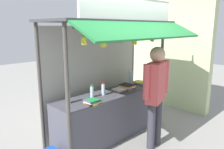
% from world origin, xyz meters
% --- Properties ---
extents(ground_plane, '(20.00, 20.00, 0.00)m').
position_xyz_m(ground_plane, '(0.00, 0.00, 0.00)').
color(ground_plane, gray).
extents(stall_counter, '(2.34, 0.60, 0.86)m').
position_xyz_m(stall_counter, '(0.00, 0.00, 0.43)').
color(stall_counter, '#4C4C56').
rests_on(stall_counter, ground).
extents(stall_structure, '(2.54, 1.53, 2.53)m').
position_xyz_m(stall_structure, '(0.00, 0.13, 1.53)').
color(stall_structure, '#4C4742').
rests_on(stall_structure, ground).
extents(water_bottle_center, '(0.06, 0.06, 0.23)m').
position_xyz_m(water_bottle_center, '(-0.20, 0.02, 0.97)').
color(water_bottle_center, silver).
rests_on(water_bottle_center, stall_counter).
extents(water_bottle_left, '(0.06, 0.06, 0.22)m').
position_xyz_m(water_bottle_left, '(-0.44, 0.06, 0.97)').
color(water_bottle_left, silver).
rests_on(water_bottle_left, stall_counter).
extents(water_bottle_back_left, '(0.07, 0.07, 0.25)m').
position_xyz_m(water_bottle_back_left, '(-0.90, 0.09, 0.98)').
color(water_bottle_back_left, silver).
rests_on(water_bottle_back_left, stall_counter).
extents(water_bottle_front_right, '(0.08, 0.08, 0.30)m').
position_xyz_m(water_bottle_front_right, '(0.75, 0.19, 1.01)').
color(water_bottle_front_right, silver).
rests_on(water_bottle_front_right, stall_counter).
extents(magazine_stack_mid_left, '(0.23, 0.29, 0.05)m').
position_xyz_m(magazine_stack_mid_left, '(0.90, 0.00, 0.89)').
color(magazine_stack_mid_left, blue).
rests_on(magazine_stack_mid_left, stall_counter).
extents(magazine_stack_back_right, '(0.21, 0.25, 0.05)m').
position_xyz_m(magazine_stack_back_right, '(0.15, -0.04, 0.89)').
color(magazine_stack_back_right, blue).
rests_on(magazine_stack_back_right, stall_counter).
extents(magazine_stack_rear_center, '(0.26, 0.30, 0.09)m').
position_xyz_m(magazine_stack_rear_center, '(0.41, -0.01, 0.91)').
color(magazine_stack_rear_center, white).
rests_on(magazine_stack_rear_center, stall_counter).
extents(magazine_stack_far_right, '(0.22, 0.27, 0.07)m').
position_xyz_m(magazine_stack_far_right, '(-0.66, -0.22, 0.90)').
color(magazine_stack_far_right, green).
rests_on(magazine_stack_far_right, stall_counter).
extents(banana_bunch_inner_right, '(0.10, 0.10, 0.23)m').
position_xyz_m(banana_bunch_inner_right, '(-0.93, -0.40, 1.89)').
color(banana_bunch_inner_right, '#332D23').
extents(banana_bunch_inner_left, '(0.11, 0.11, 0.28)m').
position_xyz_m(banana_bunch_inner_left, '(-0.58, -0.40, 1.86)').
color(banana_bunch_inner_left, '#332D23').
extents(banana_bunch_rightmost, '(0.10, 0.10, 0.28)m').
position_xyz_m(banana_bunch_rightmost, '(0.14, -0.40, 1.84)').
color(banana_bunch_rightmost, '#332D23').
extents(banana_bunch_leftmost, '(0.09, 0.09, 0.25)m').
position_xyz_m(banana_bunch_leftmost, '(0.66, -0.40, 1.87)').
color(banana_bunch_leftmost, '#332D23').
extents(vendor_person, '(0.67, 0.35, 1.76)m').
position_xyz_m(vendor_person, '(0.24, -0.80, 1.06)').
color(vendor_person, '#383842').
rests_on(vendor_person, ground).
extents(neighbour_wall, '(0.20, 2.40, 2.84)m').
position_xyz_m(neighbour_wall, '(2.30, 0.30, 1.42)').
color(neighbour_wall, '#BCD095').
rests_on(neighbour_wall, ground).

